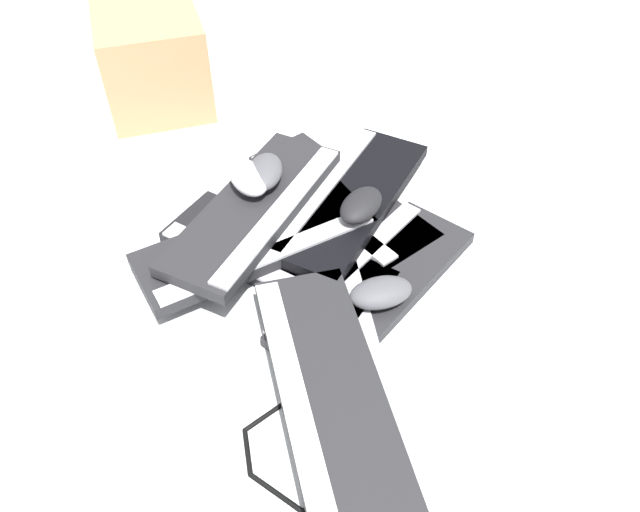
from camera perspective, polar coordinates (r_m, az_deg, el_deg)
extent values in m
plane|color=white|center=(1.16, 2.73, -1.16)|extent=(3.20, 3.20, 0.00)
cube|color=#232326|center=(1.29, 1.89, 5.36)|extent=(0.42, 0.41, 0.02)
cube|color=silver|center=(1.25, -0.06, 4.85)|extent=(0.33, 0.31, 0.01)
cube|color=black|center=(1.17, -3.98, -0.05)|extent=(0.34, 0.46, 0.02)
cube|color=silver|center=(1.12, -5.63, -1.26)|extent=(0.23, 0.39, 0.01)
cube|color=black|center=(1.01, 1.36, -9.48)|extent=(0.46, 0.24, 0.02)
cube|color=#B2B5BA|center=(1.01, 4.56, -8.55)|extent=(0.42, 0.13, 0.01)
cube|color=#232326|center=(1.12, 5.16, -2.74)|extent=(0.45, 0.38, 0.02)
cube|color=silver|center=(1.13, 2.89, -0.90)|extent=(0.36, 0.27, 0.01)
cube|color=#232326|center=(1.15, -5.82, 1.33)|extent=(0.37, 0.45, 0.02)
cube|color=silver|center=(1.11, -4.60, 0.15)|extent=(0.27, 0.37, 0.01)
cube|color=#232326|center=(1.18, -5.97, 4.38)|extent=(0.46, 0.31, 0.02)
cube|color=silver|center=(1.15, -3.60, 4.14)|extent=(0.40, 0.20, 0.01)
cube|color=#232326|center=(0.95, 0.92, -11.82)|extent=(0.46, 0.28, 0.02)
cube|color=silver|center=(0.93, -2.50, -12.00)|extent=(0.41, 0.16, 0.01)
cube|color=black|center=(1.24, 2.84, 5.23)|extent=(0.46, 0.31, 0.02)
cube|color=silver|center=(1.25, 0.52, 6.52)|extent=(0.40, 0.20, 0.01)
ellipsoid|color=black|center=(1.17, 3.84, 4.67)|extent=(0.13, 0.11, 0.04)
ellipsoid|color=#4C4C51|center=(1.06, 5.65, -3.35)|extent=(0.10, 0.13, 0.04)
ellipsoid|color=#4C4C51|center=(1.20, -5.01, 7.69)|extent=(0.11, 0.07, 0.04)
ellipsoid|color=#B7B7BC|center=(1.19, -6.48, 7.12)|extent=(0.13, 0.11, 0.04)
cylinder|color=black|center=(0.97, -4.54, -14.02)|extent=(0.07, 0.07, 0.01)
cylinder|color=black|center=(0.95, -6.58, -17.27)|extent=(0.07, 0.03, 0.01)
cylinder|color=black|center=(0.92, -4.00, -20.68)|extent=(0.05, 0.08, 0.01)
cylinder|color=black|center=(0.91, 2.14, -21.24)|extent=(0.05, 0.11, 0.01)
cylinder|color=black|center=(0.91, 8.27, -22.04)|extent=(0.07, 0.08, 0.01)
sphere|color=black|center=(0.99, -2.33, -12.61)|extent=(0.01, 0.01, 0.01)
sphere|color=black|center=(0.96, -6.83, -15.45)|extent=(0.01, 0.01, 0.01)
sphere|color=black|center=(0.93, -6.31, -19.17)|extent=(0.01, 0.01, 0.01)
sphere|color=black|center=(0.90, -1.58, -22.21)|extent=(0.01, 0.01, 0.01)
sphere|color=black|center=(0.92, 5.73, -20.21)|extent=(0.01, 0.01, 0.01)
cube|color=tan|center=(1.62, -15.00, 17.08)|extent=(0.36, 0.33, 0.22)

